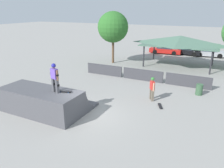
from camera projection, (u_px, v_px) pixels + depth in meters
ground_plane at (88, 116)px, 13.65m from camera, size 160.00×160.00×0.00m
quarter_pipe_ramp at (44, 101)px, 14.12m from camera, size 5.42×3.73×1.55m
skater_on_deck at (55, 76)px, 12.93m from camera, size 0.77×0.35×1.79m
skateboard_on_deck at (65, 91)px, 13.20m from camera, size 0.88×0.44×0.09m
bystander_walking at (152, 87)px, 15.69m from camera, size 0.49×0.62×1.76m
skateboard_on_ground at (160, 106)px, 14.93m from camera, size 0.53×0.86×0.09m
barrier_fence at (143, 75)px, 20.26m from camera, size 11.91×0.12×1.05m
pavilion_shelter at (180, 41)px, 24.60m from camera, size 8.34×4.92×3.50m
tree_beside_pavilion at (113, 27)px, 25.65m from camera, size 3.62×3.62×6.12m
trash_bin at (199, 90)px, 16.90m from camera, size 0.52×0.52×0.85m
parked_car_red at (165, 50)px, 32.36m from camera, size 4.59×1.75×1.27m
parked_car_black at (187, 51)px, 31.62m from camera, size 4.24×2.26×1.27m
parked_car_silver at (209, 52)px, 30.37m from camera, size 4.31×2.09×1.27m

